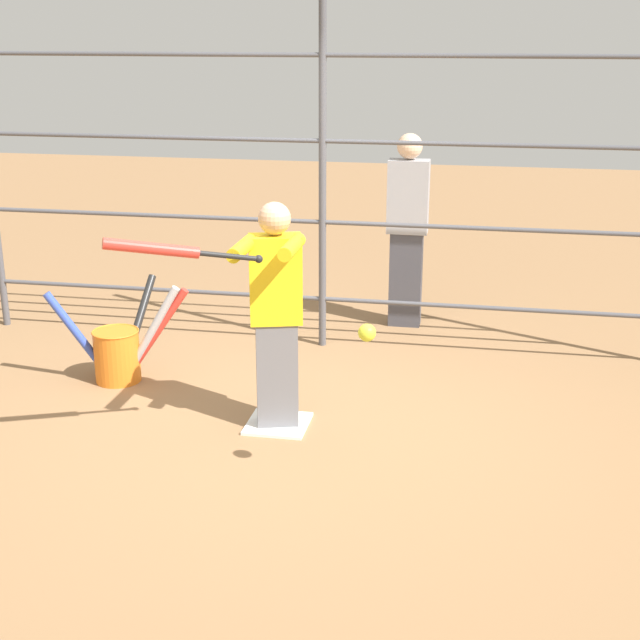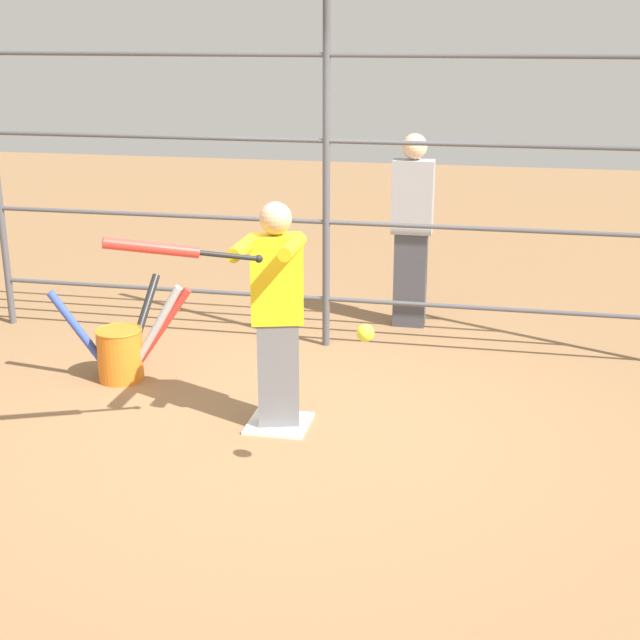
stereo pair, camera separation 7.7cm
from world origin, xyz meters
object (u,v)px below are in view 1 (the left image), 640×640
Objects in this scene: batter at (275,310)px; bystander_behind_fence at (407,228)px; softball_in_flight at (367,333)px; baseball_bat_swinging at (165,250)px; bat_bucket at (120,350)px.

bystander_behind_fence reaches higher than batter.
baseball_bat_swinging is at bearing -7.78° from softball_in_flight.
baseball_bat_swinging is 1.22m from softball_in_flight.
softball_in_flight is (-0.69, 0.81, 0.16)m from batter.
batter is 1.08m from softball_in_flight.
bat_bucket is (2.02, -1.38, -0.74)m from softball_in_flight.
batter reaches higher than softball_in_flight.
baseball_bat_swinging is (0.47, 0.65, 0.52)m from batter.
bat_bucket is 0.62× the size of bystander_behind_fence.
bat_bucket is at bearing -23.38° from batter.
bystander_behind_fence is at bearing -138.80° from bat_bucket.
bystander_behind_fence is at bearing -105.13° from batter.
bat_bucket is (1.33, -0.58, -0.57)m from batter.
baseball_bat_swinging is at bearing 69.71° from bystander_behind_fence.
baseball_bat_swinging is at bearing 54.26° from batter.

